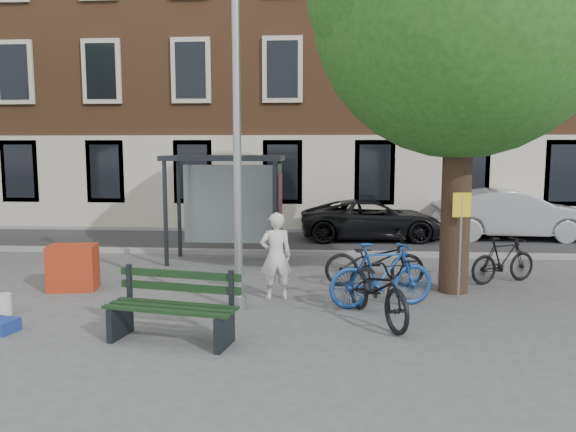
% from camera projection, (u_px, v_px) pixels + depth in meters
% --- Properties ---
extents(ground, '(90.00, 90.00, 0.00)m').
position_uv_depth(ground, '(239.00, 309.00, 9.84)').
color(ground, '#4C4C4F').
rests_on(ground, ground).
extents(road, '(40.00, 4.00, 0.01)m').
position_uv_depth(road, '(277.00, 242.00, 16.77)').
color(road, '#28282B').
rests_on(road, ground).
extents(curb_near, '(40.00, 0.25, 0.12)m').
position_uv_depth(curb_near, '(270.00, 252.00, 14.78)').
color(curb_near, gray).
rests_on(curb_near, ground).
extents(curb_far, '(40.00, 0.25, 0.12)m').
position_uv_depth(curb_far, '(283.00, 230.00, 18.74)').
color(curb_far, gray).
rests_on(curb_far, ground).
extents(building_row, '(30.00, 8.00, 14.00)m').
position_uv_depth(building_row, '(291.00, 39.00, 21.85)').
color(building_row, brown).
rests_on(building_row, ground).
extents(lamppost, '(0.28, 0.35, 6.11)m').
position_uv_depth(lamppost, '(237.00, 149.00, 9.50)').
color(lamppost, '#9EA0A3').
rests_on(lamppost, ground).
extents(bus_shelter, '(2.85, 1.45, 2.62)m').
position_uv_depth(bus_shelter, '(241.00, 184.00, 13.72)').
color(bus_shelter, '#1E2328').
rests_on(bus_shelter, ground).
extents(painter, '(0.68, 0.54, 1.63)m').
position_uv_depth(painter, '(276.00, 256.00, 10.40)').
color(painter, silver).
rests_on(painter, ground).
extents(bench, '(2.02, 0.97, 1.00)m').
position_uv_depth(bench, '(173.00, 310.00, 8.18)').
color(bench, '#1E2328').
rests_on(bench, ground).
extents(bike_a, '(2.04, 0.80, 1.06)m').
position_uv_depth(bike_a, '(374.00, 261.00, 11.39)').
color(bike_a, black).
rests_on(bike_a, ground).
extents(bike_b, '(2.02, 1.12, 1.17)m').
position_uv_depth(bike_b, '(382.00, 275.00, 9.89)').
color(bike_b, navy).
rests_on(bike_b, ground).
extents(bike_c, '(1.46, 2.25, 1.11)m').
position_uv_depth(bike_c, '(377.00, 288.00, 9.10)').
color(bike_c, black).
rests_on(bike_c, ground).
extents(bike_d, '(1.66, 1.11, 0.97)m').
position_uv_depth(bike_d, '(503.00, 260.00, 11.68)').
color(bike_d, black).
rests_on(bike_d, ground).
extents(car_dark, '(4.50, 2.26, 1.22)m').
position_uv_depth(car_dark, '(373.00, 220.00, 17.19)').
color(car_dark, black).
rests_on(car_dark, ground).
extents(car_silver, '(4.69, 1.69, 1.54)m').
position_uv_depth(car_silver, '(512.00, 214.00, 17.21)').
color(car_silver, '#A0A2A8').
rests_on(car_silver, ground).
extents(red_stand, '(0.99, 0.74, 0.90)m').
position_uv_depth(red_stand, '(73.00, 267.00, 11.12)').
color(red_stand, '#A42F15').
rests_on(red_stand, ground).
extents(bucket_a, '(0.33, 0.33, 0.36)m').
position_uv_depth(bucket_a, '(63.00, 282.00, 11.08)').
color(bucket_a, silver).
rests_on(bucket_a, ground).
extents(bucket_c, '(0.32, 0.32, 0.36)m').
position_uv_depth(bucket_c, '(3.00, 305.00, 9.47)').
color(bucket_c, silver).
rests_on(bucket_c, ground).
extents(notice_sign, '(0.34, 0.09, 1.99)m').
position_uv_depth(notice_sign, '(461.00, 221.00, 10.35)').
color(notice_sign, '#9EA0A3').
rests_on(notice_sign, ground).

